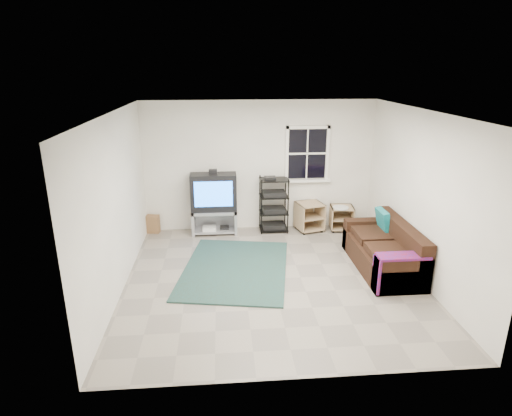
{
  "coord_description": "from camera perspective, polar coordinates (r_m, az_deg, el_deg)",
  "views": [
    {
      "loc": [
        -0.77,
        -6.05,
        3.23
      ],
      "look_at": [
        -0.23,
        0.4,
        1.06
      ],
      "focal_mm": 30.0,
      "sensor_mm": 36.0,
      "label": 1
    }
  ],
  "objects": [
    {
      "name": "shag_rug",
      "position": [
        7.18,
        -2.77,
        -8.07
      ],
      "size": [
        2.04,
        2.55,
        0.03
      ],
      "primitive_type": "cube",
      "rotation": [
        0.0,
        0.0,
        -0.17
      ],
      "color": "black",
      "rests_on": "ground"
    },
    {
      "name": "room",
      "position": [
        8.67,
        6.82,
        6.75
      ],
      "size": [
        4.6,
        4.62,
        4.6
      ],
      "color": "gray",
      "rests_on": "ground"
    },
    {
      "name": "tv_unit",
      "position": [
        8.48,
        -5.65,
        1.25
      ],
      "size": [
        0.89,
        0.45,
        1.31
      ],
      "color": "#A6A5AE",
      "rests_on": "ground"
    },
    {
      "name": "av_rack",
      "position": [
        8.63,
        2.37,
        0.03
      ],
      "size": [
        0.57,
        0.41,
        1.13
      ],
      "color": "black",
      "rests_on": "ground"
    },
    {
      "name": "paper_bag",
      "position": [
        8.88,
        -13.58,
        -2.08
      ],
      "size": [
        0.28,
        0.21,
        0.36
      ],
      "primitive_type": "cube",
      "rotation": [
        0.0,
        0.0,
        -0.18
      ],
      "color": "olive",
      "rests_on": "ground"
    },
    {
      "name": "sofa",
      "position": [
        7.42,
        16.8,
        -5.54
      ],
      "size": [
        0.83,
        1.86,
        0.85
      ],
      "color": "black",
      "rests_on": "ground"
    },
    {
      "name": "side_table_right",
      "position": [
        8.93,
        11.3,
        -1.05
      ],
      "size": [
        0.5,
        0.5,
        0.52
      ],
      "rotation": [
        0.0,
        0.0,
        -0.12
      ],
      "color": "tan",
      "rests_on": "ground"
    },
    {
      "name": "side_table_left",
      "position": [
        8.8,
        7.01,
        -0.96
      ],
      "size": [
        0.6,
        0.6,
        0.58
      ],
      "rotation": [
        0.0,
        0.0,
        0.25
      ],
      "color": "tan",
      "rests_on": "ground"
    }
  ]
}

